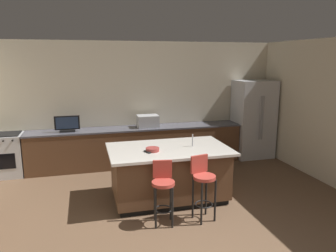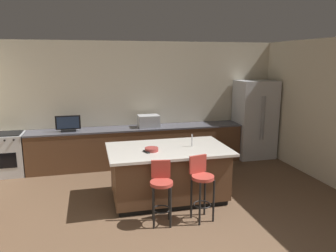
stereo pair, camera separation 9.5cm
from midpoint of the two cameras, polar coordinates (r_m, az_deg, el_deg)
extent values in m
cube|color=beige|center=(7.70, -4.91, 4.19)|extent=(7.23, 0.12, 2.84)
cube|color=beige|center=(7.01, 27.31, 2.14)|extent=(0.12, 5.08, 2.84)
cube|color=brown|center=(7.52, -4.90, -3.71)|extent=(4.87, 0.60, 0.86)
cube|color=#4C4C56|center=(7.41, -4.96, -0.38)|extent=(4.89, 0.62, 0.04)
cube|color=black|center=(5.87, 0.49, -12.22)|extent=(1.84, 1.04, 0.09)
cube|color=brown|center=(5.71, 0.50, -8.17)|extent=(1.92, 1.12, 0.79)
cube|color=beige|center=(5.58, 0.51, -4.13)|extent=(2.08, 1.28, 0.04)
cube|color=#B7BABF|center=(8.30, 15.41, 1.15)|extent=(0.93, 0.71, 1.92)
cylinder|color=gray|center=(7.93, 16.55, 1.31)|extent=(0.02, 0.02, 1.06)
cylinder|color=gray|center=(7.97, 17.05, 1.33)|extent=(0.02, 0.02, 1.06)
cube|color=#B7BABF|center=(7.63, -26.53, -4.57)|extent=(0.77, 0.60, 0.89)
cube|color=black|center=(7.36, -26.99, -5.56)|extent=(0.54, 0.01, 0.32)
cube|color=black|center=(7.53, -26.85, -1.24)|extent=(0.70, 0.50, 0.02)
cylinder|color=black|center=(7.22, -26.68, -2.30)|extent=(0.04, 0.03, 0.04)
cylinder|color=black|center=(7.19, -25.36, -2.24)|extent=(0.04, 0.03, 0.04)
cube|color=#B7BABF|center=(7.42, -3.11, 0.88)|extent=(0.48, 0.36, 0.27)
cube|color=black|center=(7.29, -16.87, -0.73)|extent=(0.31, 0.16, 0.05)
cube|color=black|center=(7.25, -16.95, 0.61)|extent=(0.52, 0.05, 0.30)
cube|color=#1E2D47|center=(7.22, -16.96, 0.57)|extent=(0.46, 0.01, 0.25)
cylinder|color=#B2B2B7|center=(7.49, -4.57, 0.83)|extent=(0.02, 0.02, 0.24)
cylinder|color=#B2B2B7|center=(5.66, 4.75, -2.54)|extent=(0.02, 0.02, 0.22)
cylinder|color=#B23D33|center=(4.79, -0.59, -10.10)|extent=(0.34, 0.34, 0.05)
cube|color=#B23D33|center=(4.87, -0.72, -7.65)|extent=(0.29, 0.08, 0.28)
cylinder|color=black|center=(4.81, -1.97, -14.42)|extent=(0.03, 0.03, 0.63)
cylinder|color=black|center=(4.83, 1.02, -14.32)|extent=(0.03, 0.03, 0.63)
cylinder|color=black|center=(5.03, -2.11, -13.19)|extent=(0.03, 0.03, 0.63)
cylinder|color=black|center=(5.05, 0.74, -13.10)|extent=(0.03, 0.03, 0.63)
torus|color=black|center=(4.96, -0.58, -14.54)|extent=(0.28, 0.28, 0.02)
cylinder|color=#B23D33|center=(4.93, 6.76, -9.04)|extent=(0.34, 0.34, 0.05)
cube|color=#B23D33|center=(4.99, 5.86, -6.73)|extent=(0.29, 0.10, 0.28)
cylinder|color=black|center=(4.91, 6.24, -13.64)|extent=(0.03, 0.03, 0.67)
cylinder|color=black|center=(5.04, 8.64, -13.02)|extent=(0.03, 0.03, 0.67)
cylinder|color=black|center=(5.10, 4.71, -12.61)|extent=(0.03, 0.03, 0.67)
cylinder|color=black|center=(5.22, 7.06, -12.06)|extent=(0.03, 0.03, 0.67)
torus|color=black|center=(5.10, 6.64, -13.66)|extent=(0.28, 0.28, 0.02)
cylinder|color=#993833|center=(5.38, -2.42, -4.18)|extent=(0.22, 0.22, 0.06)
cube|color=black|center=(5.32, -3.33, -4.59)|extent=(0.09, 0.18, 0.02)
camera|label=1|loc=(0.05, -89.57, 0.09)|focal=34.37mm
camera|label=2|loc=(0.05, 90.43, -0.09)|focal=34.37mm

